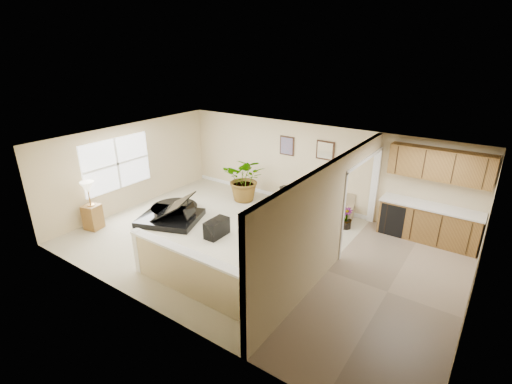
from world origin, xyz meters
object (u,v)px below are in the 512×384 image
Objects in this scene: piano at (172,198)px; piano_bench at (217,228)px; loveseat at (326,204)px; small_plant at (346,219)px; lamp_stand at (91,209)px; accent_table at (287,195)px; palm_plant at (246,179)px.

piano is 3.28× the size of piano_bench.
piano_bench is 3.28m from loveseat.
piano is 1.75m from piano_bench.
piano_bench is at bearing -137.56° from small_plant.
piano_bench is 1.17× the size of small_plant.
loveseat reaches higher than small_plant.
lamp_stand is at bearing -152.82° from piano_bench.
accent_table is at bearing 27.12° from piano.
piano is 1.68× the size of lamp_stand.
small_plant is 6.75m from lamp_stand.
lamp_stand is at bearing -150.34° from loveseat.
lamp_stand reaches higher than small_plant.
accent_table is at bearing 9.98° from palm_plant.
palm_plant is 1.21× the size of lamp_stand.
piano_bench is 2.65m from accent_table.
piano_bench is at bearing -71.39° from palm_plant.
piano is 3.45× the size of accent_table.
small_plant is at bearing 42.44° from piano_bench.
small_plant reaches higher than piano_bench.
piano_bench is 2.52m from palm_plant.
piano is at bearing 176.69° from piano_bench.
piano reaches higher than palm_plant.
piano is at bearing -132.21° from accent_table.
piano_bench is 1.05× the size of accent_table.
accent_table is at bearing 77.85° from piano_bench.
loveseat is at bearing 8.49° from accent_table.
palm_plant is at bearing 179.63° from small_plant.
loveseat is at bearing 9.28° from palm_plant.
loveseat is (3.46, 2.66, -0.29)m from piano.
loveseat is at bearing 150.43° from small_plant.
loveseat is 6.41m from lamp_stand.
palm_plant reaches higher than piano_bench.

